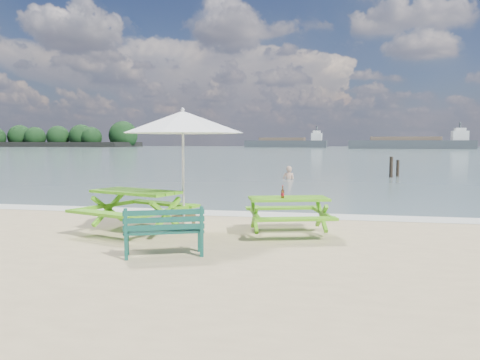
% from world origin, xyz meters
% --- Properties ---
extents(sea, '(300.00, 300.00, 0.00)m').
position_xyz_m(sea, '(0.00, 85.00, 0.00)').
color(sea, slate).
rests_on(sea, ground).
extents(foam_strip, '(22.00, 0.90, 0.01)m').
position_xyz_m(foam_strip, '(0.00, 4.60, 0.01)').
color(foam_strip, silver).
rests_on(foam_strip, ground).
extents(island_headland, '(90.00, 22.00, 7.60)m').
position_xyz_m(island_headland, '(-110.00, 140.00, 3.26)').
color(island_headland, black).
rests_on(island_headland, ground).
extents(picnic_table_left, '(2.35, 2.47, 0.85)m').
position_xyz_m(picnic_table_left, '(-1.85, 1.85, 0.41)').
color(picnic_table_left, '#55A619').
rests_on(picnic_table_left, ground).
extents(picnic_table_right, '(1.95, 2.07, 0.73)m').
position_xyz_m(picnic_table_right, '(1.18, 2.26, 0.35)').
color(picnic_table_right, '#529F18').
rests_on(picnic_table_right, ground).
extents(park_bench, '(1.32, 0.86, 0.77)m').
position_xyz_m(park_bench, '(-0.61, 0.13, 0.24)').
color(park_bench, '#0F4238').
rests_on(park_bench, ground).
extents(side_table, '(0.63, 0.63, 0.32)m').
position_xyz_m(side_table, '(-0.93, 2.11, 0.17)').
color(side_table, brown).
rests_on(side_table, ground).
extents(patio_umbrella, '(3.15, 3.15, 2.44)m').
position_xyz_m(patio_umbrella, '(-0.93, 2.11, 2.22)').
color(patio_umbrella, silver).
rests_on(patio_umbrella, ground).
extents(beer_bottle, '(0.06, 0.06, 0.25)m').
position_xyz_m(beer_bottle, '(1.08, 2.12, 0.82)').
color(beer_bottle, '#934815').
rests_on(beer_bottle, picnic_table_right).
extents(swimmer, '(0.67, 0.49, 1.71)m').
position_xyz_m(swimmer, '(-0.09, 16.10, -0.22)').
color(swimmer, tan).
rests_on(swimmer, ground).
extents(mooring_pilings, '(0.57, 0.77, 1.27)m').
position_xyz_m(mooring_pilings, '(5.11, 18.17, 0.39)').
color(mooring_pilings, black).
rests_on(mooring_pilings, ground).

